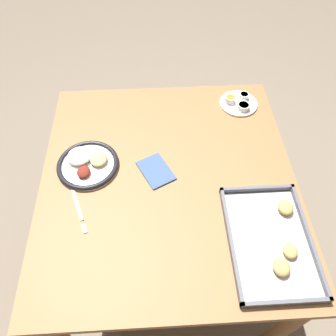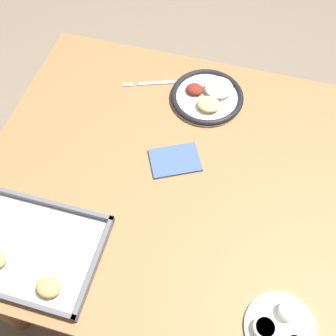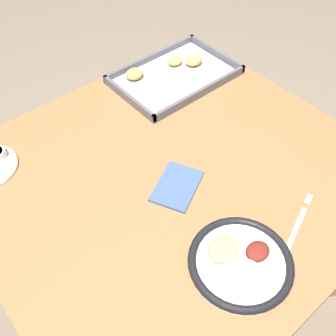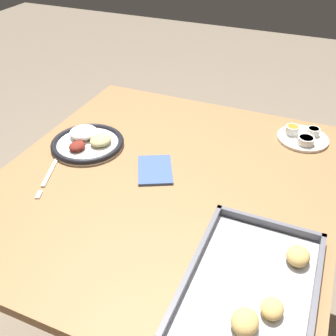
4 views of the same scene
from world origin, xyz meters
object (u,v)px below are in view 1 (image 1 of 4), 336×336
Objects in this scene: fork at (77,204)px; baking_tray at (272,240)px; dinner_plate at (87,164)px; saucer_plate at (239,103)px; napkin at (156,171)px.

baking_tray is at bearing 55.21° from fork.
baking_tray is at bearing 60.95° from dinner_plate.
saucer_plate is at bearing 115.70° from dinner_plate.
baking_tray is at bearing -1.05° from saucer_plate.
saucer_plate reaches higher than fork.
dinner_plate reaches higher than fork.
baking_tray reaches higher than napkin.
fork is 0.85m from saucer_plate.
baking_tray is (0.18, 0.67, 0.01)m from fork.
dinner_plate is at bearing -64.30° from saucer_plate.
saucer_plate is (-0.50, 0.69, 0.01)m from fork.
saucer_plate reaches higher than napkin.
fork is at bearing -105.31° from baking_tray.
napkin is (-0.32, -0.38, -0.01)m from baking_tray.
dinner_plate is 0.74m from saucer_plate.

